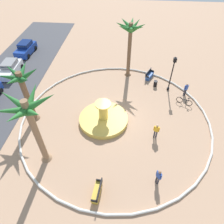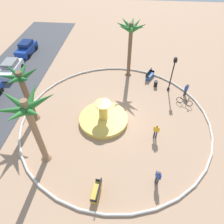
# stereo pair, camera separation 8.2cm
# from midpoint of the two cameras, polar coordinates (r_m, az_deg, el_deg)

# --- Properties ---
(ground_plane) EXTENTS (80.00, 80.00, 0.00)m
(ground_plane) POSITION_cam_midpoint_polar(r_m,az_deg,el_deg) (19.87, 1.13, -1.89)
(ground_plane) COLOR tan
(plaza_curb) EXTENTS (18.24, 18.24, 0.20)m
(plaza_curb) POSITION_cam_midpoint_polar(r_m,az_deg,el_deg) (19.80, 1.14, -1.69)
(plaza_curb) COLOR silver
(plaza_curb) RESTS_ON ground
(fountain) EXTENTS (4.71, 4.71, 2.27)m
(fountain) POSITION_cam_midpoint_polar(r_m,az_deg,el_deg) (19.45, -2.30, -1.85)
(fountain) COLOR gold
(fountain) RESTS_ON ground
(palm_tree_near_fountain) EXTENTS (3.44, 3.28, 5.60)m
(palm_tree_near_fountain) POSITION_cam_midpoint_polar(r_m,az_deg,el_deg) (18.91, -23.83, 6.84)
(palm_tree_near_fountain) COLOR brown
(palm_tree_near_fountain) RESTS_ON ground
(palm_tree_by_curb) EXTENTS (3.90, 3.86, 6.58)m
(palm_tree_by_curb) POSITION_cam_midpoint_polar(r_m,az_deg,el_deg) (14.28, -22.17, -1.58)
(palm_tree_by_curb) COLOR #8E6B4C
(palm_tree_by_curb) RESTS_ON ground
(palm_tree_mid_plaza) EXTENTS (3.50, 3.40, 6.68)m
(palm_tree_mid_plaza) POSITION_cam_midpoint_polar(r_m,az_deg,el_deg) (23.44, 5.46, 21.02)
(palm_tree_mid_plaza) COLOR brown
(palm_tree_mid_plaza) RESTS_ON ground
(bench_east) EXTENTS (1.64, 0.65, 1.00)m
(bench_east) POSITION_cam_midpoint_polar(r_m,az_deg,el_deg) (15.34, -4.22, -21.66)
(bench_east) COLOR gold
(bench_east) RESTS_ON ground
(bench_west) EXTENTS (1.66, 1.15, 1.00)m
(bench_west) POSITION_cam_midpoint_polar(r_m,az_deg,el_deg) (25.49, 10.73, 10.14)
(bench_west) COLOR #335BA8
(bench_west) RESTS_ON ground
(lamppost) EXTENTS (0.32, 0.32, 4.21)m
(lamppost) POSITION_cam_midpoint_polar(r_m,az_deg,el_deg) (22.81, 16.91, 10.90)
(lamppost) COLOR black
(lamppost) RESTS_ON ground
(trash_bin) EXTENTS (0.46, 0.46, 0.73)m
(trash_bin) POSITION_cam_midpoint_polar(r_m,az_deg,el_deg) (24.18, 12.40, 7.88)
(trash_bin) COLOR black
(trash_bin) RESTS_ON ground
(bicycle_red_frame) EXTENTS (0.83, 1.56, 0.94)m
(bicycle_red_frame) POSITION_cam_midpoint_polar(r_m,az_deg,el_deg) (22.50, 19.97, 2.82)
(bicycle_red_frame) COLOR black
(bicycle_red_frame) RESTS_ON ground
(person_cyclist_helmet) EXTENTS (0.34, 0.47, 1.59)m
(person_cyclist_helmet) POSITION_cam_midpoint_polar(r_m,az_deg,el_deg) (23.42, 20.42, 6.11)
(person_cyclist_helmet) COLOR #33333D
(person_cyclist_helmet) RESTS_ON ground
(person_cyclist_photo) EXTENTS (0.44, 0.37, 1.65)m
(person_cyclist_photo) POSITION_cam_midpoint_polar(r_m,az_deg,el_deg) (15.52, 13.08, -17.46)
(person_cyclist_photo) COLOR #33333D
(person_cyclist_photo) RESTS_ON ground
(person_pedestrian_stroll) EXTENTS (0.30, 0.51, 1.65)m
(person_pedestrian_stroll) POSITION_cam_midpoint_polar(r_m,az_deg,el_deg) (18.02, 12.54, -5.22)
(person_pedestrian_stroll) COLOR #33333D
(person_pedestrian_stroll) RESTS_ON ground
(parked_car_third) EXTENTS (4.09, 2.09, 1.67)m
(parked_car_third) POSITION_cam_midpoint_polar(r_m,az_deg,el_deg) (28.53, -26.65, 11.03)
(parked_car_third) COLOR silver
(parked_car_third) RESTS_ON ground
(parked_car_rightmost) EXTENTS (4.06, 2.04, 1.67)m
(parked_car_rightmost) POSITION_cam_midpoint_polar(r_m,az_deg,el_deg) (32.65, -23.05, 16.28)
(parked_car_rightmost) COLOR navy
(parked_car_rightmost) RESTS_ON ground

